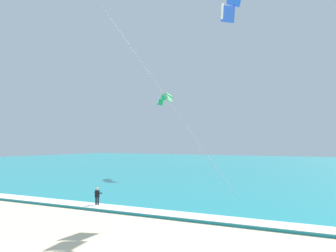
% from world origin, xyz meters
% --- Properties ---
extents(sea, '(200.00, 120.00, 0.20)m').
position_xyz_m(sea, '(0.00, 74.24, 0.10)').
color(sea, teal).
rests_on(sea, ground).
extents(surf_foam, '(200.00, 2.02, 0.04)m').
position_xyz_m(surf_foam, '(0.00, 15.24, 0.22)').
color(surf_foam, white).
rests_on(surf_foam, sea).
extents(surfboard, '(0.67, 1.45, 0.09)m').
position_xyz_m(surfboard, '(-3.96, 15.58, 0.03)').
color(surfboard, yellow).
rests_on(surfboard, ground).
extents(kitesurfer, '(0.58, 0.58, 1.69)m').
position_xyz_m(kitesurfer, '(-3.96, 15.60, 0.94)').
color(kitesurfer, black).
rests_on(kitesurfer, ground).
extents(kite_distant, '(4.30, 3.79, 1.89)m').
position_xyz_m(kite_distant, '(-12.63, 42.77, 12.56)').
color(kite_distant, green).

